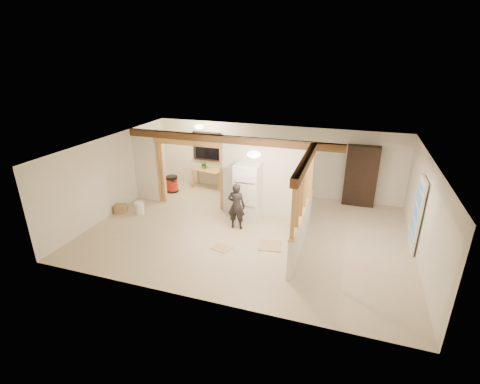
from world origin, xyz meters
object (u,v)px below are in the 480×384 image
(refrigerator, at_px, (248,192))
(work_table, at_px, (208,178))
(shop_vac, at_px, (172,184))
(bookshelf, at_px, (361,176))
(woman, at_px, (236,206))

(refrigerator, height_order, work_table, refrigerator)
(refrigerator, bearing_deg, work_table, 136.64)
(work_table, distance_m, shop_vac, 1.38)
(shop_vac, relative_size, bookshelf, 0.30)
(shop_vac, height_order, bookshelf, bookshelf)
(work_table, relative_size, shop_vac, 1.88)
(refrigerator, distance_m, work_table, 3.15)
(work_table, xyz_separation_m, bookshelf, (5.51, 0.10, 0.67))
(refrigerator, xyz_separation_m, shop_vac, (-3.36, 1.30, -0.59))
(woman, bearing_deg, work_table, -54.68)
(refrigerator, relative_size, work_table, 1.54)
(refrigerator, xyz_separation_m, woman, (-0.13, -0.71, -0.19))
(refrigerator, distance_m, shop_vac, 3.65)
(woman, distance_m, bookshelf, 4.50)
(work_table, bearing_deg, bookshelf, 13.03)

